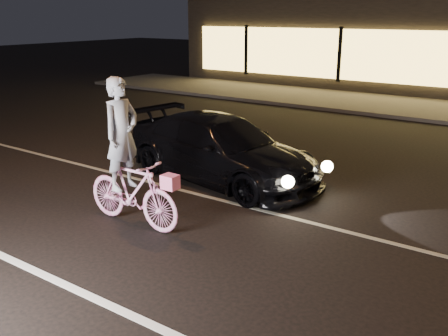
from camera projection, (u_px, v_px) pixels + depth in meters
The scene contains 6 objects.
ground at pixel (218, 265), 6.67m from camera, with size 90.00×90.00×0.00m, color black.
lane_stripe_near at pixel (139, 319), 5.50m from camera, with size 60.00×0.12×0.01m, color silver.
lane_stripe_far at pixel (288, 217), 8.24m from camera, with size 60.00×0.10×0.01m, color gray.
sidewalk at pixel (441, 111), 16.83m from camera, with size 30.00×4.00×0.12m, color #383533.
cyclist at pixel (129, 174), 7.75m from camera, with size 1.85×0.64×2.33m.
sedan at pixel (221, 149), 9.93m from camera, with size 4.63×2.45×1.28m.
Camera 1 is at (3.49, -4.86, 3.24)m, focal length 40.00 mm.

